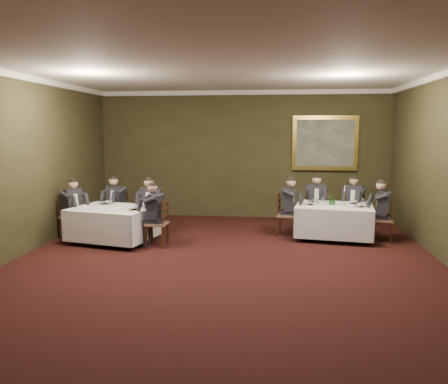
% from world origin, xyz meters
% --- Properties ---
extents(ground, '(10.00, 10.00, 0.00)m').
position_xyz_m(ground, '(0.00, 0.00, 0.00)').
color(ground, black).
rests_on(ground, ground).
extents(ceiling, '(8.00, 10.00, 0.10)m').
position_xyz_m(ceiling, '(0.00, 0.00, 3.50)').
color(ceiling, silver).
rests_on(ceiling, back_wall).
extents(back_wall, '(8.00, 0.10, 3.50)m').
position_xyz_m(back_wall, '(0.00, 5.00, 1.75)').
color(back_wall, '#312F18').
rests_on(back_wall, ground).
extents(front_wall, '(8.00, 0.10, 3.50)m').
position_xyz_m(front_wall, '(0.00, -5.00, 1.75)').
color(front_wall, '#312F18').
rests_on(front_wall, ground).
extents(crown_molding, '(8.00, 10.00, 0.12)m').
position_xyz_m(crown_molding, '(0.00, 0.00, 3.44)').
color(crown_molding, white).
rests_on(crown_molding, back_wall).
extents(table_main, '(1.85, 1.51, 0.67)m').
position_xyz_m(table_main, '(2.23, 2.75, 0.45)').
color(table_main, black).
rests_on(table_main, ground).
extents(table_second, '(1.95, 1.64, 0.67)m').
position_xyz_m(table_second, '(-2.60, 1.88, 0.45)').
color(table_second, black).
rests_on(table_second, ground).
extents(chair_main_backleft, '(0.47, 0.45, 1.00)m').
position_xyz_m(chair_main_backleft, '(1.90, 3.67, 0.28)').
color(chair_main_backleft, brown).
rests_on(chair_main_backleft, ground).
extents(diner_main_backleft, '(0.44, 0.50, 1.35)m').
position_xyz_m(diner_main_backleft, '(1.90, 3.66, 0.51)').
color(diner_main_backleft, black).
rests_on(diner_main_backleft, chair_main_backleft).
extents(chair_main_backright, '(0.57, 0.56, 1.00)m').
position_xyz_m(chair_main_backright, '(2.80, 3.54, 0.28)').
color(chair_main_backright, brown).
rests_on(chair_main_backright, ground).
extents(diner_main_backright, '(0.56, 0.60, 1.35)m').
position_xyz_m(diner_main_backright, '(2.80, 3.53, 0.51)').
color(diner_main_backright, black).
rests_on(diner_main_backright, chair_main_backright).
extents(chair_main_endleft, '(0.47, 0.49, 1.00)m').
position_xyz_m(chair_main_endleft, '(1.17, 2.90, 0.28)').
color(chair_main_endleft, brown).
rests_on(chair_main_endleft, ground).
extents(diner_main_endleft, '(0.53, 0.46, 1.35)m').
position_xyz_m(diner_main_endleft, '(1.19, 2.89, 0.51)').
color(diner_main_endleft, black).
rests_on(diner_main_endleft, chair_main_endleft).
extents(chair_main_endright, '(0.51, 0.52, 1.00)m').
position_xyz_m(chair_main_endright, '(3.29, 2.59, 0.28)').
color(chair_main_endright, brown).
rests_on(chair_main_endright, ground).
extents(diner_main_endright, '(0.56, 0.50, 1.35)m').
position_xyz_m(diner_main_endright, '(3.28, 2.60, 0.51)').
color(diner_main_endright, black).
rests_on(diner_main_endright, chair_main_endright).
extents(chair_sec_backleft, '(0.56, 0.55, 1.00)m').
position_xyz_m(chair_sec_backleft, '(-2.85, 2.83, 0.28)').
color(chair_sec_backleft, brown).
rests_on(chair_sec_backleft, ground).
extents(diner_sec_backleft, '(0.55, 0.59, 1.35)m').
position_xyz_m(diner_sec_backleft, '(-2.86, 2.82, 0.51)').
color(diner_sec_backleft, black).
rests_on(diner_sec_backleft, chair_sec_backleft).
extents(chair_sec_backright, '(0.52, 0.51, 1.00)m').
position_xyz_m(chair_sec_backright, '(-1.96, 2.63, 0.28)').
color(chair_sec_backright, brown).
rests_on(chair_sec_backright, ground).
extents(diner_sec_backright, '(0.50, 0.56, 1.35)m').
position_xyz_m(diner_sec_backright, '(-1.96, 2.62, 0.51)').
color(diner_sec_backright, black).
rests_on(diner_sec_backright, chair_sec_backright).
extents(chair_sec_endright, '(0.45, 0.47, 1.00)m').
position_xyz_m(chair_sec_endright, '(-1.54, 1.64, 0.28)').
color(chair_sec_endright, brown).
rests_on(chair_sec_endright, ground).
extents(diner_sec_endright, '(0.51, 0.44, 1.35)m').
position_xyz_m(diner_sec_endright, '(-1.56, 1.64, 0.51)').
color(diner_sec_endright, black).
rests_on(diner_sec_endright, chair_sec_endright).
extents(chair_sec_endleft, '(0.56, 0.57, 1.00)m').
position_xyz_m(chair_sec_endleft, '(-3.65, 2.11, 0.28)').
color(chair_sec_endleft, brown).
rests_on(chair_sec_endleft, ground).
extents(diner_sec_endleft, '(0.60, 0.56, 1.35)m').
position_xyz_m(diner_sec_endleft, '(-3.64, 2.11, 0.51)').
color(diner_sec_endleft, black).
rests_on(diner_sec_endleft, chair_sec_endleft).
extents(centerpiece, '(0.27, 0.24, 0.27)m').
position_xyz_m(centerpiece, '(2.20, 2.78, 0.90)').
color(centerpiece, '#2D5926').
rests_on(centerpiece, table_main).
extents(candlestick, '(0.07, 0.07, 0.47)m').
position_xyz_m(candlestick, '(2.44, 2.70, 0.94)').
color(candlestick, '#A88033').
rests_on(candlestick, table_main).
extents(place_setting_table_main, '(0.33, 0.31, 0.14)m').
position_xyz_m(place_setting_table_main, '(1.88, 3.19, 0.80)').
color(place_setting_table_main, white).
rests_on(place_setting_table_main, table_main).
extents(place_setting_table_second, '(0.33, 0.31, 0.14)m').
position_xyz_m(place_setting_table_second, '(-2.92, 2.35, 0.80)').
color(place_setting_table_second, white).
rests_on(place_setting_table_second, table_second).
extents(painting, '(1.74, 0.09, 1.47)m').
position_xyz_m(painting, '(2.23, 4.94, 2.08)').
color(painting, '#E9CA55').
rests_on(painting, back_wall).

